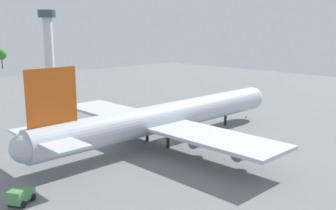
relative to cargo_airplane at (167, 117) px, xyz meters
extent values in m
plane|color=slate|center=(0.45, 0.00, -5.88)|extent=(294.74, 294.74, 0.00)
cylinder|color=silver|center=(0.45, 0.00, 0.11)|extent=(67.90, 6.33, 6.33)
sphere|color=silver|center=(34.40, 0.00, 0.11)|extent=(6.20, 6.20, 6.20)
sphere|color=silver|center=(-33.50, 0.00, 0.11)|extent=(5.38, 5.38, 5.38)
cube|color=#D85919|center=(-28.07, 0.00, 8.33)|extent=(9.51, 0.50, 10.12)
cube|color=silver|center=(-29.42, -5.05, 1.06)|extent=(6.11, 9.49, 0.36)
cube|color=silver|center=(-29.42, 5.05, 1.06)|extent=(6.11, 9.49, 0.36)
cube|color=silver|center=(-2.94, -16.42, -0.84)|extent=(11.54, 29.05, 0.70)
cube|color=silver|center=(-2.94, 16.42, -0.84)|extent=(11.54, 29.05, 0.70)
cylinder|color=gray|center=(-1.94, -12.07, -2.52)|extent=(5.06, 2.66, 2.66)
cylinder|color=gray|center=(-1.94, -22.81, -2.52)|extent=(5.06, 2.66, 2.66)
cylinder|color=gray|center=(-1.94, 12.07, -2.52)|extent=(5.06, 2.66, 2.66)
cylinder|color=gray|center=(-1.94, 22.81, -2.52)|extent=(5.06, 2.66, 2.66)
cylinder|color=black|center=(22.18, 0.00, -4.47)|extent=(0.70, 0.70, 2.82)
cylinder|color=black|center=(-2.94, -3.48, -4.47)|extent=(0.70, 0.70, 2.82)
cylinder|color=black|center=(-2.94, 3.48, -4.47)|extent=(0.70, 0.70, 2.82)
cube|color=#4C8C4C|center=(-39.02, -8.36, -4.37)|extent=(2.44, 2.66, 1.97)
cube|color=#4C8C4C|center=(-37.25, -7.28, -4.70)|extent=(3.38, 3.24, 1.32)
cylinder|color=black|center=(-39.62, -7.34, -5.36)|extent=(1.03, 0.78, 1.03)
cylinder|color=black|center=(-38.38, -9.36, -5.36)|extent=(1.03, 0.78, 1.03)
cylinder|color=black|center=(-37.42, -6.00, -5.36)|extent=(1.03, 0.78, 1.03)
cylinder|color=black|center=(-36.19, -8.02, -5.36)|extent=(1.03, 0.78, 1.03)
cone|color=orange|center=(33.61, 1.13, -5.49)|extent=(0.53, 0.53, 0.76)
cylinder|color=silver|center=(53.08, 158.14, 10.08)|extent=(5.50, 5.50, 31.92)
cylinder|color=#334756|center=(53.08, 158.14, 28.28)|extent=(10.45, 10.45, 4.48)
cylinder|color=#51381E|center=(36.77, 190.66, -2.35)|extent=(0.71, 0.71, 7.06)
sphere|color=#327A2A|center=(36.77, 190.66, 3.20)|extent=(6.71, 6.71, 6.71)
camera|label=1|loc=(-59.88, -62.01, 20.24)|focal=41.24mm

